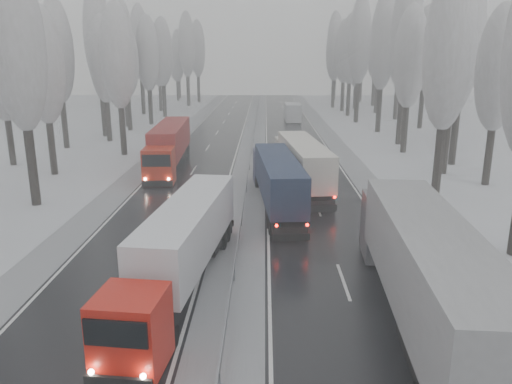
{
  "coord_description": "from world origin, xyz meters",
  "views": [
    {
      "loc": [
        1.44,
        -9.91,
        10.42
      ],
      "look_at": [
        0.93,
        20.23,
        2.2
      ],
      "focal_mm": 35.0,
      "sensor_mm": 36.0,
      "label": 1
    }
  ],
  "objects_px": {
    "truck_cream_box": "(301,160)",
    "truck_red_red": "(169,143)",
    "truck_blue_box": "(277,177)",
    "box_truck_distant": "(292,112)",
    "truck_red_white": "(183,241)",
    "truck_grey_tarp": "(423,263)"
  },
  "relations": [
    {
      "from": "truck_blue_box",
      "to": "box_truck_distant",
      "type": "xyz_separation_m",
      "value": [
        3.72,
        48.65,
        -0.68
      ]
    },
    {
      "from": "truck_red_white",
      "to": "truck_red_red",
      "type": "bearing_deg",
      "value": 108.14
    },
    {
      "from": "truck_blue_box",
      "to": "truck_red_red",
      "type": "bearing_deg",
      "value": 122.85
    },
    {
      "from": "box_truck_distant",
      "to": "truck_cream_box",
      "type": "bearing_deg",
      "value": -93.06
    },
    {
      "from": "truck_cream_box",
      "to": "box_truck_distant",
      "type": "relative_size",
      "value": 1.93
    },
    {
      "from": "truck_blue_box",
      "to": "truck_cream_box",
      "type": "height_order",
      "value": "truck_cream_box"
    },
    {
      "from": "truck_blue_box",
      "to": "truck_cream_box",
      "type": "xyz_separation_m",
      "value": [
        2.13,
        5.54,
        0.09
      ]
    },
    {
      "from": "truck_grey_tarp",
      "to": "truck_blue_box",
      "type": "distance_m",
      "value": 16.99
    },
    {
      "from": "truck_grey_tarp",
      "to": "truck_red_white",
      "type": "relative_size",
      "value": 1.22
    },
    {
      "from": "box_truck_distant",
      "to": "truck_red_white",
      "type": "distance_m",
      "value": 61.95
    },
    {
      "from": "box_truck_distant",
      "to": "truck_blue_box",
      "type": "bearing_deg",
      "value": -95.32
    },
    {
      "from": "truck_grey_tarp",
      "to": "box_truck_distant",
      "type": "relative_size",
      "value": 2.22
    },
    {
      "from": "box_truck_distant",
      "to": "truck_red_red",
      "type": "xyz_separation_m",
      "value": [
        -13.68,
        -35.93,
        0.86
      ]
    },
    {
      "from": "truck_cream_box",
      "to": "box_truck_distant",
      "type": "bearing_deg",
      "value": 81.67
    },
    {
      "from": "truck_cream_box",
      "to": "truck_red_red",
      "type": "distance_m",
      "value": 14.07
    },
    {
      "from": "truck_blue_box",
      "to": "box_truck_distant",
      "type": "bearing_deg",
      "value": 80.41
    },
    {
      "from": "truck_red_red",
      "to": "truck_blue_box",
      "type": "bearing_deg",
      "value": -54.94
    },
    {
      "from": "truck_red_white",
      "to": "truck_red_red",
      "type": "distance_m",
      "value": 26.02
    },
    {
      "from": "truck_grey_tarp",
      "to": "truck_red_red",
      "type": "relative_size",
      "value": 1.11
    },
    {
      "from": "box_truck_distant",
      "to": "truck_red_white",
      "type": "bearing_deg",
      "value": -98.66
    },
    {
      "from": "box_truck_distant",
      "to": "truck_red_red",
      "type": "height_order",
      "value": "truck_red_red"
    },
    {
      "from": "truck_grey_tarp",
      "to": "truck_red_white",
      "type": "distance_m",
      "value": 10.51
    }
  ]
}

